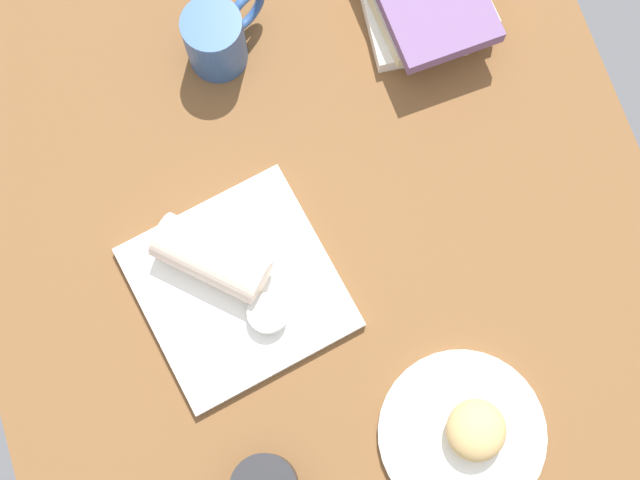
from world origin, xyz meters
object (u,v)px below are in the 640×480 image
Objects in this scene: sauce_cup at (268,314)px; breakfast_wrap at (211,259)px; second_mug at (217,37)px; scone_pastry at (476,430)px; square_plate at (238,288)px; round_plate at (462,434)px.

breakfast_wrap reaches higher than sauce_cup.
sauce_cup is 0.41× the size of second_mug.
second_mug reaches higher than sauce_cup.
scone_pastry reaches higher than square_plate.
round_plate is 60.28cm from second_mug.
scone_pastry is 34.76cm from square_plate.
scone_pastry reaches higher than sauce_cup.
sauce_cup is at bearing -107.36° from breakfast_wrap.
second_mug reaches higher than square_plate.
square_plate is at bearing 28.45° from sauce_cup.
second_mug is (28.34, -9.29, 0.53)cm from breakfast_wrap.
breakfast_wrap is (30.15, 23.19, 3.93)cm from round_plate.
square_plate reaches higher than round_plate.
round_plate is 33.75cm from square_plate.
square_plate is at bearing -107.36° from breakfast_wrap.
second_mug is (58.50, 15.24, 1.28)cm from scone_pastry.
sauce_cup is (21.56, 19.87, -0.99)cm from scone_pastry.
sauce_cup reaches higher than round_plate.
breakfast_wrap is 1.16× the size of second_mug.
round_plate is 1.69× the size of second_mug.
breakfast_wrap reaches higher than round_plate.
round_plate is 4.12× the size of sauce_cup.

